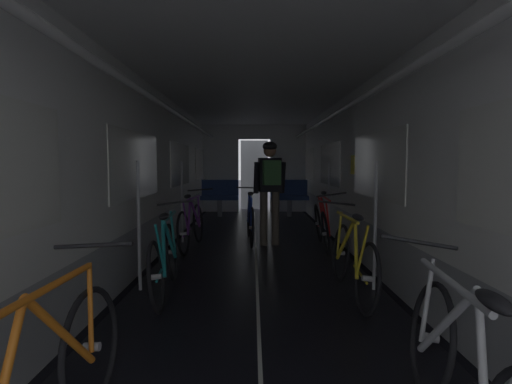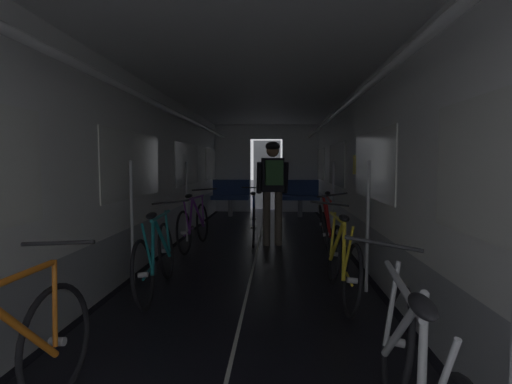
% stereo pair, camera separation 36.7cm
% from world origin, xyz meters
% --- Properties ---
extents(train_car_shell, '(3.14, 12.34, 2.57)m').
position_xyz_m(train_car_shell, '(-0.00, 3.60, 1.70)').
color(train_car_shell, black).
rests_on(train_car_shell, ground).
extents(bench_seat_far_left, '(0.98, 0.51, 0.95)m').
position_xyz_m(bench_seat_far_left, '(-0.90, 8.07, 0.57)').
color(bench_seat_far_left, gray).
rests_on(bench_seat_far_left, ground).
extents(bench_seat_far_right, '(0.98, 0.51, 0.95)m').
position_xyz_m(bench_seat_far_right, '(0.90, 8.07, 0.57)').
color(bench_seat_far_right, gray).
rests_on(bench_seat_far_right, ground).
extents(bicycle_purple, '(0.44, 1.69, 0.95)m').
position_xyz_m(bicycle_purple, '(-1.03, 4.17, 0.38)').
color(bicycle_purple, black).
rests_on(bicycle_purple, ground).
extents(bicycle_yellow, '(0.44, 1.69, 0.95)m').
position_xyz_m(bicycle_yellow, '(0.97, 1.89, 0.38)').
color(bicycle_yellow, black).
rests_on(bicycle_yellow, ground).
extents(bicycle_teal, '(0.44, 1.69, 0.95)m').
position_xyz_m(bicycle_teal, '(-0.96, 1.96, 0.38)').
color(bicycle_teal, black).
rests_on(bicycle_teal, ground).
extents(bicycle_red, '(0.44, 1.69, 0.96)m').
position_xyz_m(bicycle_red, '(1.07, 4.18, 0.38)').
color(bicycle_red, black).
rests_on(bicycle_red, ground).
extents(bicycle_silver, '(0.44, 1.69, 0.96)m').
position_xyz_m(bicycle_silver, '(0.95, -0.33, 0.38)').
color(bicycle_silver, black).
rests_on(bicycle_silver, ground).
extents(person_cyclist_aisle, '(0.55, 0.42, 1.73)m').
position_xyz_m(person_cyclist_aisle, '(0.24, 4.43, 1.07)').
color(person_cyclist_aisle, brown).
rests_on(person_cyclist_aisle, ground).
extents(bicycle_blue_in_aisle, '(0.44, 1.69, 0.94)m').
position_xyz_m(bicycle_blue_in_aisle, '(-0.09, 4.70, 0.38)').
color(bicycle_blue_in_aisle, black).
rests_on(bicycle_blue_in_aisle, ground).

